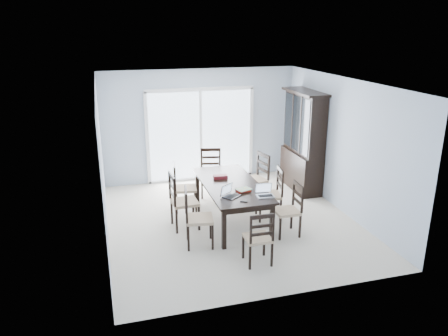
{
  "coord_description": "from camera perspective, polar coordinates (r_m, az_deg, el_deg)",
  "views": [
    {
      "loc": [
        -2.18,
        -7.2,
        3.53
      ],
      "look_at": [
        -0.14,
        0.0,
        1.06
      ],
      "focal_mm": 35.0,
      "sensor_mm": 36.0,
      "label": 1
    }
  ],
  "objects": [
    {
      "name": "wall_right",
      "position": [
        8.74,
        15.24,
        2.8
      ],
      "size": [
        0.02,
        5.0,
        2.6
      ],
      "primitive_type": "cube",
      "color": "#A8B6C9",
      "rests_on": "floor"
    },
    {
      "name": "china_hutch",
      "position": [
        9.75,
        10.27,
        3.33
      ],
      "size": [
        0.5,
        1.38,
        2.2
      ],
      "color": "black",
      "rests_on": "floor"
    },
    {
      "name": "chair_right_far",
      "position": [
        9.01,
        4.51,
        -0.62
      ],
      "size": [
        0.55,
        0.54,
        1.19
      ],
      "rotation": [
        0.0,
        0.0,
        1.8
      ],
      "color": "black",
      "rests_on": "floor"
    },
    {
      "name": "laptop_silver",
      "position": [
        7.45,
        5.43,
        -3.36
      ],
      "size": [
        0.31,
        0.23,
        0.2
      ],
      "rotation": [
        0.0,
        0.0,
        -0.07
      ],
      "color": "silver",
      "rests_on": "dining_table"
    },
    {
      "name": "chair_right_mid",
      "position": [
        8.27,
        6.54,
        -2.59
      ],
      "size": [
        0.51,
        0.5,
        1.15
      ],
      "rotation": [
        0.0,
        0.0,
        1.41
      ],
      "color": "black",
      "rests_on": "floor"
    },
    {
      "name": "chair_left_near",
      "position": [
        7.21,
        -4.04,
        -5.66
      ],
      "size": [
        0.51,
        0.5,
        1.16
      ],
      "rotation": [
        0.0,
        0.0,
        -1.73
      ],
      "color": "black",
      "rests_on": "floor"
    },
    {
      "name": "balcony",
      "position": [
        11.49,
        -4.11,
        0.03
      ],
      "size": [
        4.5,
        2.0,
        0.1
      ],
      "primitive_type": "cube",
      "color": "gray",
      "rests_on": "ground"
    },
    {
      "name": "floor",
      "position": [
        8.31,
        0.91,
        -6.91
      ],
      "size": [
        5.0,
        5.0,
        0.0
      ],
      "primitive_type": "plane",
      "color": "beige",
      "rests_on": "ground"
    },
    {
      "name": "game_box",
      "position": [
        8.27,
        -0.47,
        -1.16
      ],
      "size": [
        0.28,
        0.16,
        0.07
      ],
      "primitive_type": "cube",
      "rotation": [
        0.0,
        0.0,
        -0.11
      ],
      "color": "#52101F",
      "rests_on": "dining_table"
    },
    {
      "name": "laptop_dark",
      "position": [
        7.4,
        1.06,
        -3.42
      ],
      "size": [
        0.35,
        0.34,
        0.2
      ],
      "rotation": [
        0.0,
        0.0,
        0.64
      ],
      "color": "black",
      "rests_on": "dining_table"
    },
    {
      "name": "chair_right_near",
      "position": [
        7.68,
        8.85,
        -4.63
      ],
      "size": [
        0.42,
        0.41,
        1.08
      ],
      "rotation": [
        0.0,
        0.0,
        1.56
      ],
      "color": "black",
      "rests_on": "floor"
    },
    {
      "name": "chair_end_near",
      "position": [
        6.66,
        4.68,
        -8.47
      ],
      "size": [
        0.39,
        0.41,
        1.03
      ],
      "rotation": [
        0.0,
        0.0,
        -0.02
      ],
      "color": "black",
      "rests_on": "floor"
    },
    {
      "name": "cell_phone",
      "position": [
        7.22,
        2.62,
        -4.36
      ],
      "size": [
        0.13,
        0.11,
        0.01
      ],
      "primitive_type": "cube",
      "rotation": [
        0.0,
        0.0,
        -0.55
      ],
      "color": "black",
      "rests_on": "dining_table"
    },
    {
      "name": "back_wall",
      "position": [
        10.19,
        -3.12,
        5.56
      ],
      "size": [
        4.5,
        0.02,
        2.6
      ],
      "primitive_type": "cube",
      "color": "#A8B6C9",
      "rests_on": "floor"
    },
    {
      "name": "book_stack",
      "position": [
        7.66,
        2.54,
        -2.88
      ],
      "size": [
        0.3,
        0.26,
        0.04
      ],
      "rotation": [
        0.0,
        0.0,
        0.19
      ],
      "color": "maroon",
      "rests_on": "dining_table"
    },
    {
      "name": "sliding_door",
      "position": [
        10.22,
        -3.07,
        4.37
      ],
      "size": [
        2.52,
        0.05,
        2.18
      ],
      "color": "silver",
      "rests_on": "floor"
    },
    {
      "name": "ceiling",
      "position": [
        7.58,
        1.01,
        11.19
      ],
      "size": [
        5.0,
        5.0,
        0.0
      ],
      "primitive_type": "plane",
      "rotation": [
        3.14,
        0.0,
        0.0
      ],
      "color": "white",
      "rests_on": "back_wall"
    },
    {
      "name": "railing",
      "position": [
        12.27,
        -5.14,
        4.1
      ],
      "size": [
        4.5,
        0.06,
        1.1
      ],
      "primitive_type": "cube",
      "color": "#99999E",
      "rests_on": "balcony"
    },
    {
      "name": "chair_left_far",
      "position": [
        8.6,
        -5.7,
        -1.87
      ],
      "size": [
        0.48,
        0.47,
        1.11
      ],
      "rotation": [
        0.0,
        0.0,
        -1.71
      ],
      "color": "black",
      "rests_on": "floor"
    },
    {
      "name": "chair_end_far",
      "position": [
        9.4,
        -1.73,
        0.16
      ],
      "size": [
        0.53,
        0.54,
        1.16
      ],
      "rotation": [
        0.0,
        0.0,
        2.91
      ],
      "color": "black",
      "rests_on": "floor"
    },
    {
      "name": "dining_table",
      "position": [
        8.05,
        0.93,
        -2.56
      ],
      "size": [
        1.0,
        2.2,
        0.75
      ],
      "color": "black",
      "rests_on": "floor"
    },
    {
      "name": "hot_tub",
      "position": [
        11.2,
        -8.09,
        2.05
      ],
      "size": [
        2.01,
        1.88,
        0.88
      ],
      "rotation": [
        0.0,
        0.0,
        0.24
      ],
      "color": "maroon",
      "rests_on": "balcony"
    },
    {
      "name": "wall_left",
      "position": [
        7.54,
        -15.66,
        0.33
      ],
      "size": [
        0.02,
        5.0,
        2.6
      ],
      "primitive_type": "cube",
      "color": "#A8B6C9",
      "rests_on": "floor"
    },
    {
      "name": "chair_left_mid",
      "position": [
        7.83,
        -5.92,
        -3.56
      ],
      "size": [
        0.49,
        0.47,
        1.2
      ],
      "rotation": [
        0.0,
        0.0,
        -1.52
      ],
      "color": "black",
      "rests_on": "floor"
    }
  ]
}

